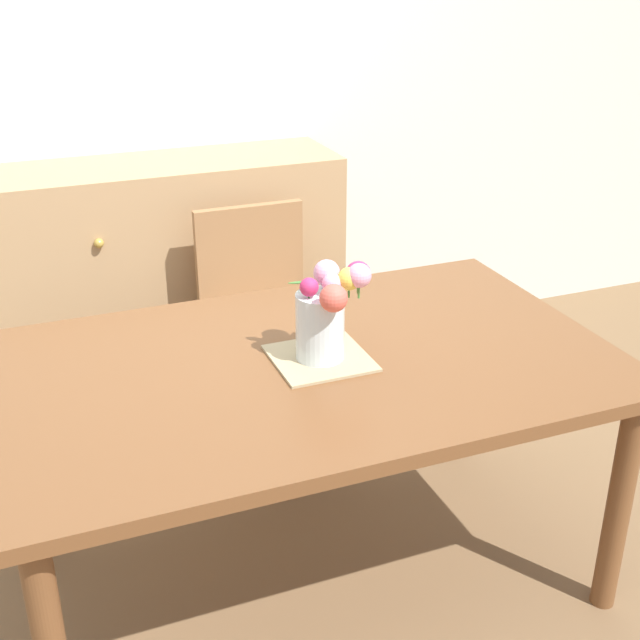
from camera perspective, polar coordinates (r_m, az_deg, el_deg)
ground_plane at (r=2.74m, az=-0.78°, el=-16.71°), size 12.00×12.00×0.00m
back_wall at (r=3.62m, az=-10.48°, el=17.76°), size 7.00×0.10×2.80m
dining_table at (r=2.36m, az=-0.87°, el=-4.49°), size 1.70×1.05×0.75m
chair_far at (r=3.19m, az=-4.08°, el=0.72°), size 0.42×0.42×0.90m
dresser at (r=3.56m, az=-10.08°, el=2.68°), size 1.40×0.47×1.00m
placemat at (r=2.32m, az=-0.00°, el=-2.60°), size 0.26×0.26×0.01m
flower_vase at (r=2.25m, az=0.51°, el=0.71°), size 0.22×0.20×0.28m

